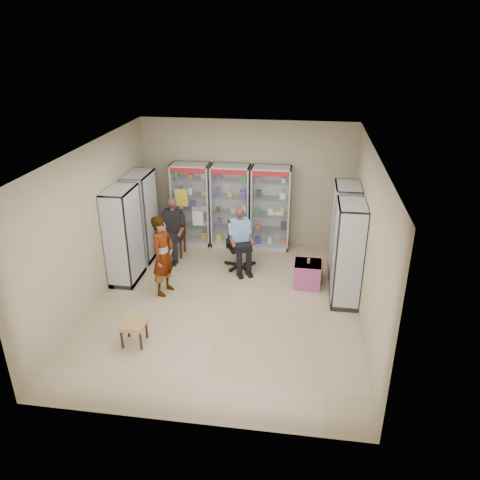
# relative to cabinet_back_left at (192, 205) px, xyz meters

# --- Properties ---
(floor) EXTENTS (6.00, 6.00, 0.00)m
(floor) POSITION_rel_cabinet_back_left_xyz_m (1.30, -2.73, -1.00)
(floor) COLOR tan
(floor) RESTS_ON ground
(room_shell) EXTENTS (5.02, 6.02, 3.01)m
(room_shell) POSITION_rel_cabinet_back_left_xyz_m (1.30, -2.73, 0.97)
(room_shell) COLOR tan
(room_shell) RESTS_ON ground
(cabinet_back_left) EXTENTS (0.90, 0.50, 2.00)m
(cabinet_back_left) POSITION_rel_cabinet_back_left_xyz_m (0.00, 0.00, 0.00)
(cabinet_back_left) COLOR #AEB2B5
(cabinet_back_left) RESTS_ON floor
(cabinet_back_mid) EXTENTS (0.90, 0.50, 2.00)m
(cabinet_back_mid) POSITION_rel_cabinet_back_left_xyz_m (0.95, 0.00, 0.00)
(cabinet_back_mid) COLOR #9EA0A4
(cabinet_back_mid) RESTS_ON floor
(cabinet_back_right) EXTENTS (0.90, 0.50, 2.00)m
(cabinet_back_right) POSITION_rel_cabinet_back_left_xyz_m (1.90, 0.00, 0.00)
(cabinet_back_right) COLOR #AAADB1
(cabinet_back_right) RESTS_ON floor
(cabinet_right_far) EXTENTS (0.90, 0.50, 2.00)m
(cabinet_right_far) POSITION_rel_cabinet_back_left_xyz_m (3.53, -1.13, 0.00)
(cabinet_right_far) COLOR #A6A8AD
(cabinet_right_far) RESTS_ON floor
(cabinet_right_near) EXTENTS (0.90, 0.50, 2.00)m
(cabinet_right_near) POSITION_rel_cabinet_back_left_xyz_m (3.53, -2.23, 0.00)
(cabinet_right_near) COLOR #ADB0B4
(cabinet_right_near) RESTS_ON floor
(cabinet_left_far) EXTENTS (0.90, 0.50, 2.00)m
(cabinet_left_far) POSITION_rel_cabinet_back_left_xyz_m (-0.93, -0.93, 0.00)
(cabinet_left_far) COLOR #9FA1A6
(cabinet_left_far) RESTS_ON floor
(cabinet_left_near) EXTENTS (0.90, 0.50, 2.00)m
(cabinet_left_near) POSITION_rel_cabinet_back_left_xyz_m (-0.93, -2.03, 0.00)
(cabinet_left_near) COLOR #B3B5BB
(cabinet_left_near) RESTS_ON floor
(wooden_chair) EXTENTS (0.42, 0.42, 0.94)m
(wooden_chair) POSITION_rel_cabinet_back_left_xyz_m (-0.25, -0.73, -0.53)
(wooden_chair) COLOR #321C13
(wooden_chair) RESTS_ON floor
(seated_customer) EXTENTS (0.44, 0.60, 1.34)m
(seated_customer) POSITION_rel_cabinet_back_left_xyz_m (-0.25, -0.78, -0.33)
(seated_customer) COLOR black
(seated_customer) RESTS_ON floor
(office_chair) EXTENTS (0.76, 0.76, 1.05)m
(office_chair) POSITION_rel_cabinet_back_left_xyz_m (1.33, -1.12, -0.47)
(office_chair) COLOR black
(office_chair) RESTS_ON floor
(seated_shopkeeper) EXTENTS (0.65, 0.74, 1.34)m
(seated_shopkeeper) POSITION_rel_cabinet_back_left_xyz_m (1.33, -1.17, -0.33)
(seated_shopkeeper) COLOR #77C1EB
(seated_shopkeeper) RESTS_ON floor
(pink_trunk) EXTENTS (0.55, 0.53, 0.52)m
(pink_trunk) POSITION_rel_cabinet_back_left_xyz_m (2.82, -1.75, -0.74)
(pink_trunk) COLOR #BD4BA2
(pink_trunk) RESTS_ON floor
(tea_glass) EXTENTS (0.07, 0.07, 0.09)m
(tea_glass) POSITION_rel_cabinet_back_left_xyz_m (2.83, -1.75, -0.44)
(tea_glass) COLOR #522607
(tea_glass) RESTS_ON pink_trunk
(woven_stool_a) EXTENTS (0.47, 0.47, 0.44)m
(woven_stool_a) POSITION_rel_cabinet_back_left_xyz_m (2.94, -1.49, -0.78)
(woven_stool_a) COLOR #A26F44
(woven_stool_a) RESTS_ON floor
(woven_stool_b) EXTENTS (0.41, 0.41, 0.40)m
(woven_stool_b) POSITION_rel_cabinet_back_left_xyz_m (-0.02, -4.14, -0.80)
(woven_stool_b) COLOR #9E7142
(woven_stool_b) RESTS_ON floor
(standing_man) EXTENTS (0.53, 0.68, 1.63)m
(standing_man) POSITION_rel_cabinet_back_left_xyz_m (0.01, -2.43, -0.18)
(standing_man) COLOR #9B9B9E
(standing_man) RESTS_ON floor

